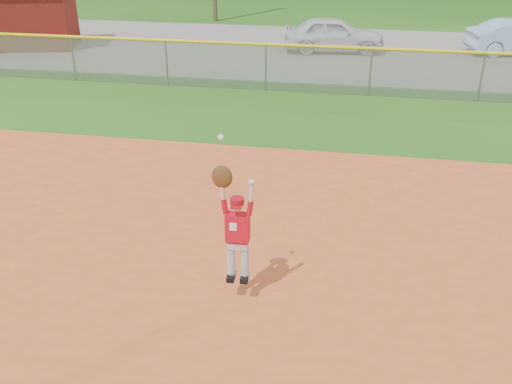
% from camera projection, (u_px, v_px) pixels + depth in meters
% --- Properties ---
extents(ground, '(120.00, 120.00, 0.00)m').
position_uv_depth(ground, '(366.00, 273.00, 9.41)').
color(ground, '#255914').
rests_on(ground, ground).
extents(parking_strip, '(44.00, 10.00, 0.03)m').
position_uv_depth(parking_strip, '(369.00, 53.00, 23.47)').
color(parking_strip, slate).
rests_on(parking_strip, ground).
extents(car_white_a, '(4.25, 2.11, 1.39)m').
position_uv_depth(car_white_a, '(334.00, 34.00, 23.32)').
color(car_white_a, silver).
rests_on(car_white_a, parking_strip).
extents(utility_shed, '(4.05, 3.51, 2.61)m').
position_uv_depth(utility_shed, '(34.00, 15.00, 23.85)').
color(utility_shed, '#5B120D').
rests_on(utility_shed, ground).
extents(outfield_fence, '(40.06, 0.10, 1.55)m').
position_uv_depth(outfield_fence, '(371.00, 68.00, 17.81)').
color(outfield_fence, gray).
rests_on(outfield_fence, ground).
extents(ballplayer, '(0.61, 0.26, 2.31)m').
position_uv_depth(ballplayer, '(235.00, 226.00, 8.22)').
color(ballplayer, silver).
rests_on(ballplayer, ground).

